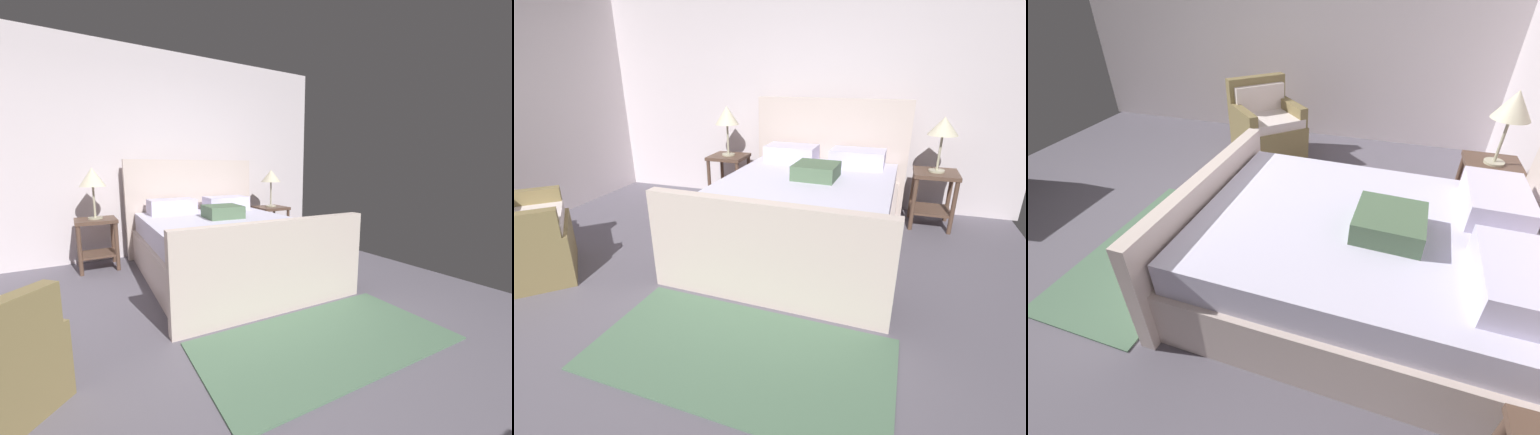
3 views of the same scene
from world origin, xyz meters
TOP-DOWN VIEW (x-y plane):
  - ground_plane at (0.00, 0.00)m, footprint 5.05×5.54m
  - wall_back at (0.00, 2.83)m, footprint 5.17×0.12m
  - bed at (0.41, 1.53)m, footprint 1.84×2.36m
  - nightstand_right at (1.60, 2.33)m, footprint 0.44×0.44m
  - table_lamp_right at (1.60, 2.33)m, footprint 0.30×0.30m
  - nightstand_left at (-0.79, 2.41)m, footprint 0.44×0.44m
  - table_lamp_left at (-0.79, 2.41)m, footprint 0.29×0.29m
  - area_rug at (0.41, -0.18)m, footprint 1.81×0.96m

SIDE VIEW (x-z plane):
  - ground_plane at x=0.00m, z-range -0.02..0.00m
  - area_rug at x=0.41m, z-range 0.00..0.01m
  - bed at x=0.41m, z-range -0.29..1.00m
  - nightstand_right at x=1.60m, z-range 0.10..0.70m
  - nightstand_left at x=-0.79m, z-range 0.10..0.70m
  - table_lamp_right at x=1.60m, z-range 0.77..1.33m
  - table_lamp_left at x=-0.79m, z-range 0.77..1.37m
  - wall_back at x=0.00m, z-range 0.00..2.73m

